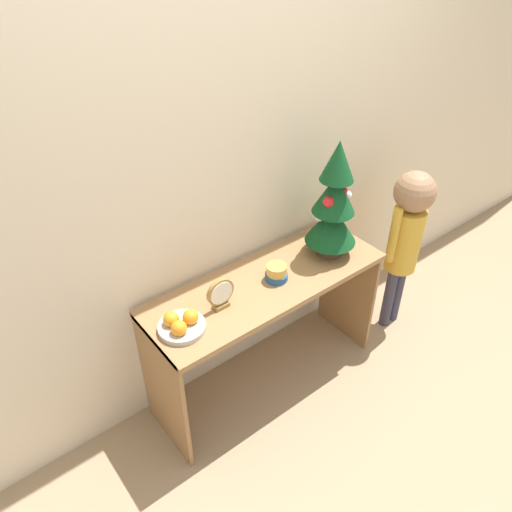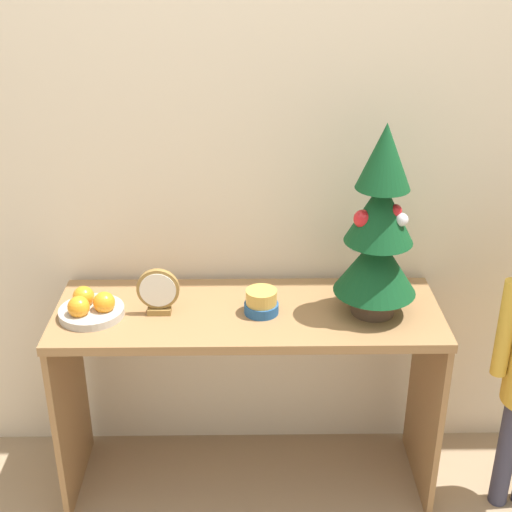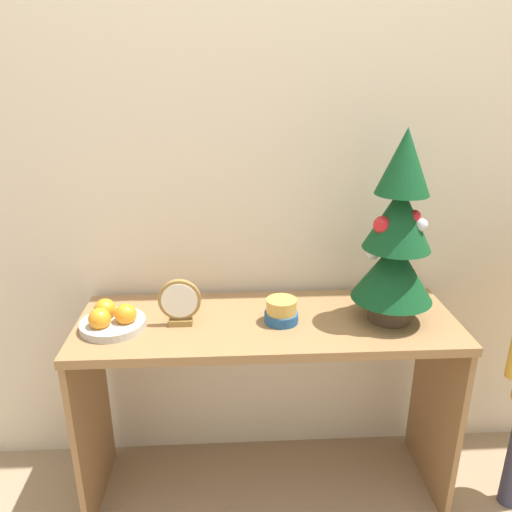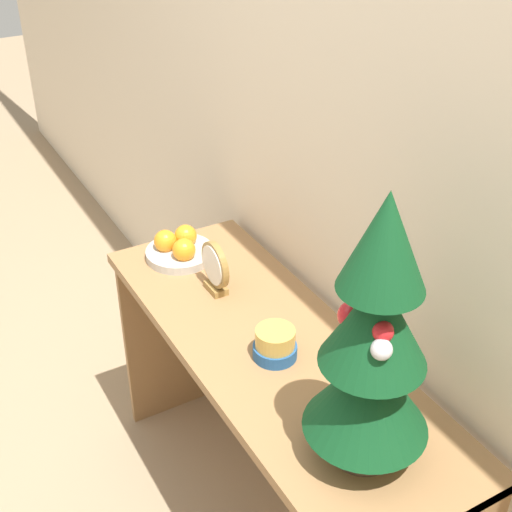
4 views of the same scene
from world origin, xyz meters
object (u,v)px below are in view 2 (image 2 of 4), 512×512
object	(u,v)px
fruit_bowl	(91,307)
singing_bowl	(262,302)
desk_clock	(159,292)
mini_tree	(380,229)

from	to	relation	value
fruit_bowl	singing_bowl	distance (m)	0.54
singing_bowl	desk_clock	bearing A→B (deg)	179.91
desk_clock	fruit_bowl	bearing A→B (deg)	-176.50
mini_tree	desk_clock	xyz separation A→B (m)	(-0.68, 0.00, -0.21)
mini_tree	singing_bowl	distance (m)	0.44
singing_bowl	desk_clock	world-z (taller)	desk_clock
mini_tree	desk_clock	world-z (taller)	mini_tree
mini_tree	desk_clock	bearing A→B (deg)	179.99
fruit_bowl	desk_clock	distance (m)	0.22
fruit_bowl	desk_clock	world-z (taller)	desk_clock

